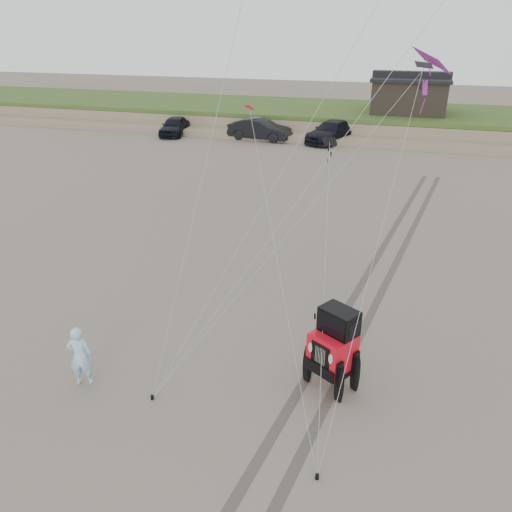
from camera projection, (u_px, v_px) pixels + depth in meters
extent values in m
plane|color=#6B6054|center=(268.00, 408.00, 12.18)|extent=(160.00, 160.00, 0.00)
cube|color=#7A6B54|center=(383.00, 121.00, 44.86)|extent=(160.00, 12.00, 1.40)
cube|color=#2D4719|center=(384.00, 112.00, 44.51)|extent=(160.00, 12.00, 0.35)
cube|color=#7A6B54|center=(377.00, 141.00, 39.41)|extent=(160.00, 3.50, 0.50)
cube|color=black|center=(409.00, 97.00, 42.49)|extent=(6.00, 5.00, 2.60)
cube|color=black|center=(411.00, 79.00, 41.89)|extent=(6.40, 5.40, 0.25)
cube|color=black|center=(412.00, 74.00, 41.74)|extent=(6.40, 1.20, 0.50)
imported|color=black|center=(175.00, 126.00, 42.39)|extent=(2.53, 4.76, 1.54)
imported|color=black|center=(260.00, 129.00, 40.60)|extent=(5.32, 2.35, 1.70)
imported|color=black|center=(332.00, 132.00, 39.85)|extent=(4.10, 6.10, 1.64)
imported|color=#99DCEC|center=(80.00, 356.00, 12.67)|extent=(0.72, 0.59, 1.70)
cube|color=black|center=(330.00, 141.00, 16.53)|extent=(0.54, 0.55, 0.31)
cube|color=black|center=(424.00, 65.00, 13.88)|extent=(0.53, 0.43, 0.20)
cube|color=purple|center=(431.00, 60.00, 16.06)|extent=(1.32, 1.56, 0.82)
cube|color=red|center=(249.00, 107.00, 17.27)|extent=(0.45, 0.41, 0.23)
cylinder|color=black|center=(152.00, 397.00, 12.43)|extent=(0.08, 0.08, 0.12)
cylinder|color=black|center=(317.00, 477.00, 10.24)|extent=(0.08, 0.08, 0.12)
cube|color=#4C443D|center=(367.00, 275.00, 18.69)|extent=(4.42, 29.74, 0.01)
cube|color=#4C443D|center=(389.00, 278.00, 18.48)|extent=(4.42, 29.74, 0.01)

